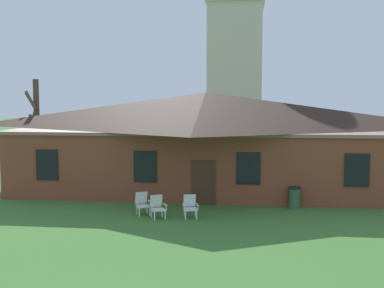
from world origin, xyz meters
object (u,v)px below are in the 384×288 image
lawn_chair_near_door (157,206)px  trash_bin (294,198)px  lawn_chair_by_porch (142,203)px  lawn_chair_left_end (190,206)px

lawn_chair_near_door → trash_bin: 6.35m
lawn_chair_near_door → trash_bin: trash_bin is taller
lawn_chair_by_porch → lawn_chair_near_door: same height
lawn_chair_by_porch → lawn_chair_near_door: 0.93m
lawn_chair_near_door → lawn_chair_left_end: bearing=10.0°
lawn_chair_left_end → lawn_chair_near_door: bearing=-170.0°
lawn_chair_left_end → trash_bin: 5.02m
lawn_chair_near_door → trash_bin: bearing=22.7°
lawn_chair_near_door → trash_bin: (5.86, 2.45, -0.00)m
lawn_chair_left_end → lawn_chair_by_porch: bearing=171.9°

